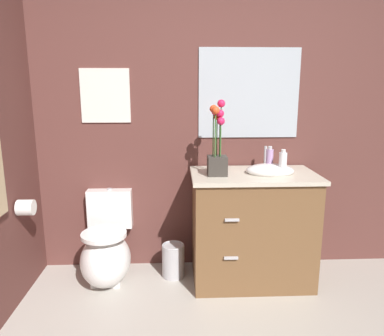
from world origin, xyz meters
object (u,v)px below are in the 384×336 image
at_px(flower_vase, 217,149).
at_px(wall_poster, 105,96).
at_px(vanity_cabinet, 252,226).
at_px(lotion_bottle, 269,160).
at_px(soap_bottle, 283,163).
at_px(wall_mirror, 249,93).
at_px(toilet_paper_roll, 26,207).
at_px(trash_bin, 173,260).
at_px(toilet, 107,252).

distance_m(flower_vase, wall_poster, 0.98).
distance_m(vanity_cabinet, lotion_bottle, 0.53).
xyz_separation_m(soap_bottle, lotion_bottle, (-0.07, 0.10, 0.00)).
xyz_separation_m(lotion_bottle, wall_poster, (-1.25, 0.25, 0.47)).
bearing_deg(wall_mirror, toilet_paper_roll, -164.12).
bearing_deg(wall_mirror, vanity_cabinet, -89.48).
relative_size(vanity_cabinet, trash_bin, 3.85).
height_order(vanity_cabinet, flower_vase, flower_vase).
height_order(flower_vase, lotion_bottle, flower_vase).
bearing_deg(wall_mirror, lotion_bottle, -64.25).
xyz_separation_m(toilet, toilet_paper_roll, (-0.50, -0.20, 0.44)).
xyz_separation_m(vanity_cabinet, soap_bottle, (0.19, -0.06, 0.51)).
distance_m(toilet, flower_vase, 1.18).
bearing_deg(toilet_paper_roll, toilet, 21.43).
relative_size(toilet, wall_poster, 1.65).
relative_size(trash_bin, wall_poster, 0.65).
distance_m(toilet, toilet_paper_roll, 0.69).
relative_size(soap_bottle, wall_poster, 0.45).
distance_m(toilet, wall_mirror, 1.68).
height_order(trash_bin, toilet_paper_roll, toilet_paper_roll).
bearing_deg(toilet_paper_roll, wall_poster, 42.83).
bearing_deg(wall_mirror, trash_bin, -160.29).
height_order(lotion_bottle, trash_bin, lotion_bottle).
bearing_deg(vanity_cabinet, soap_bottle, -16.90).
distance_m(toilet, lotion_bottle, 1.44).
bearing_deg(wall_poster, wall_mirror, 0.00).
bearing_deg(trash_bin, wall_poster, 156.99).
bearing_deg(vanity_cabinet, wall_poster, 165.46).
height_order(wall_mirror, toilet_paper_roll, wall_mirror).
distance_m(toilet, soap_bottle, 1.51).
bearing_deg(toilet, soap_bottle, -3.68).
bearing_deg(toilet, trash_bin, 5.27).
xyz_separation_m(flower_vase, wall_poster, (-0.85, 0.33, 0.37)).
relative_size(soap_bottle, wall_mirror, 0.24).
xyz_separation_m(toilet, flower_vase, (0.85, -0.07, 0.82)).
bearing_deg(toilet_paper_roll, lotion_bottle, 6.80).
distance_m(lotion_bottle, toilet_paper_roll, 1.79).
bearing_deg(flower_vase, vanity_cabinet, 7.95).
bearing_deg(vanity_cabinet, toilet, 178.66).
distance_m(toilet, trash_bin, 0.53).
bearing_deg(wall_poster, lotion_bottle, -11.49).
distance_m(trash_bin, wall_poster, 1.41).
relative_size(toilet, lotion_bottle, 3.49).
height_order(flower_vase, wall_poster, wall_poster).
distance_m(soap_bottle, trash_bin, 1.16).
bearing_deg(trash_bin, lotion_bottle, -2.73).
height_order(flower_vase, wall_mirror, wall_mirror).
xyz_separation_m(soap_bottle, wall_mirror, (-0.20, 0.35, 0.50)).
distance_m(trash_bin, toilet_paper_roll, 1.18).
bearing_deg(flower_vase, soap_bottle, -2.27).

